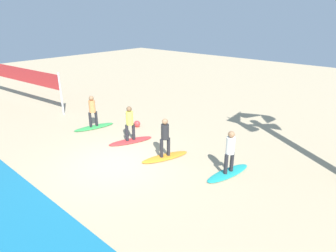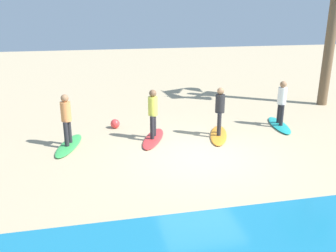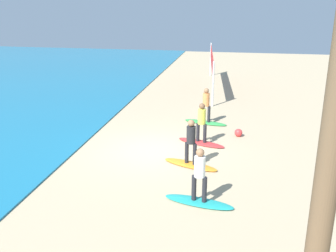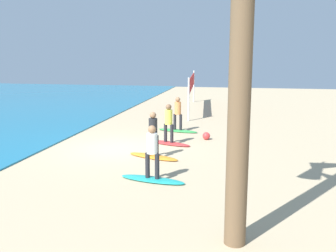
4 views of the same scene
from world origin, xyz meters
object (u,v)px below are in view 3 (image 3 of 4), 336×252
at_px(surfer_orange, 191,139).
at_px(surfboard_orange, 190,165).
at_px(beach_ball, 238,133).
at_px(surfer_green, 206,102).
at_px(surfboard_green, 205,122).
at_px(surfboard_red, 201,143).
at_px(surfer_red, 202,120).
at_px(surfer_teal, 200,171).
at_px(volleyball_net, 212,62).
at_px(surfboard_teal, 199,202).

bearing_deg(surfer_orange, surfboard_orange, 180.00).
bearing_deg(beach_ball, surfer_green, 44.70).
relative_size(surfer_orange, surfboard_green, 0.78).
bearing_deg(surfer_orange, surfboard_red, -3.67).
height_order(surfer_red, surfboard_green, surfer_red).
xyz_separation_m(surfer_teal, surfboard_orange, (2.62, 0.59, -0.99)).
height_order(surfer_orange, surfboard_red, surfer_orange).
bearing_deg(volleyball_net, surfboard_orange, -178.82).
bearing_deg(beach_ball, surfer_orange, 154.48).
height_order(surfboard_teal, beach_ball, beach_ball).
xyz_separation_m(surfboard_teal, surfboard_green, (7.68, 0.52, 0.00)).
height_order(surfer_teal, surfboard_orange, surfer_teal).
xyz_separation_m(surfboard_orange, volleyball_net, (12.71, 0.26, 1.74)).
xyz_separation_m(surfer_orange, beach_ball, (3.46, -1.65, -0.87)).
bearing_deg(surfboard_teal, surfer_orange, -66.12).
relative_size(surfer_teal, surfboard_red, 0.78).
xyz_separation_m(surfer_green, volleyball_net, (7.65, 0.33, 0.75)).
xyz_separation_m(surfer_teal, surfboard_red, (4.90, 0.44, -0.99)).
xyz_separation_m(surfboard_green, volleyball_net, (7.65, 0.33, 1.74)).
bearing_deg(surfboard_teal, surfboard_green, -74.89).
relative_size(surfer_red, volleyball_net, 0.18).
relative_size(surfer_orange, surfboard_red, 0.78).
distance_m(surfer_orange, volleyball_net, 12.74).
height_order(surfboard_teal, volleyball_net, volleyball_net).
distance_m(surfboard_red, volleyball_net, 10.58).
bearing_deg(surfer_green, beach_ball, -135.30).
distance_m(surfer_teal, surfer_red, 4.92).
relative_size(surfboard_teal, beach_ball, 6.14).
height_order(surfer_teal, surfer_green, same).
distance_m(surfboard_orange, surfer_red, 2.49).
bearing_deg(beach_ball, surfboard_red, 128.03).
height_order(volleyball_net, beach_ball, volleyball_net).
height_order(surfboard_orange, beach_ball, beach_ball).
bearing_deg(surfboard_orange, surfer_orange, -69.79).
xyz_separation_m(surfer_teal, beach_ball, (6.08, -1.07, -0.87)).
height_order(surfboard_red, surfer_green, surfer_green).
bearing_deg(surfer_green, surfboard_red, -178.44).
bearing_deg(surfboard_teal, surfboard_orange, -66.12).
relative_size(surfboard_red, surfer_green, 1.28).
distance_m(surfboard_orange, volleyball_net, 12.84).
xyz_separation_m(surfer_teal, surfer_green, (7.68, 0.52, 0.00)).
distance_m(surfboard_orange, surfboard_red, 2.29).
bearing_deg(surfboard_green, surfboard_teal, 108.54).
relative_size(surfboard_green, surfer_green, 1.28).
height_order(surfboard_red, surfboard_green, same).
bearing_deg(surfer_green, surfboard_teal, -176.16).
xyz_separation_m(surfboard_orange, surfboard_red, (2.28, -0.15, 0.00)).
xyz_separation_m(surfboard_red, surfboard_green, (2.78, 0.08, 0.00)).
distance_m(surfer_teal, beach_ball, 6.24).
xyz_separation_m(surfer_orange, surfboard_green, (5.06, -0.07, -0.99)).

